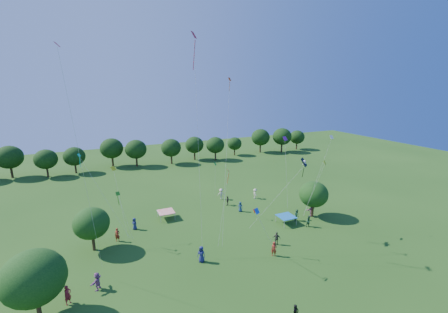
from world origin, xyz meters
TOP-DOWN VIEW (x-y plane):
  - near_tree_west at (-18.15, 10.24)m, footprint 4.89×4.89m
  - near_tree_north at (-13.85, 19.77)m, footprint 3.98×3.98m
  - near_tree_east at (15.18, 16.56)m, footprint 4.08×4.08m
  - treeline at (-1.73, 55.43)m, footprint 88.01×8.77m
  - tent_red_stripe at (-4.25, 24.57)m, footprint 2.20×2.20m
  - tent_blue at (10.36, 16.25)m, footprint 2.20×2.20m
  - crowd_person_0 at (6.48, 22.39)m, footprint 0.83×0.80m
  - crowd_person_1 at (-16.12, 11.20)m, footprint 0.78×0.76m
  - crowd_person_2 at (12.25, 16.33)m, footprint 0.94×0.75m
  - crowd_person_3 at (5.87, 28.13)m, footprint 1.32×0.96m
  - crowd_person_4 at (5.78, 25.39)m, footprint 0.89×0.94m
  - crowd_person_5 at (-13.72, 12.19)m, footprint 1.35×1.69m
  - crowd_person_6 at (-8.83, 23.04)m, footprint 0.80×0.89m
  - crowd_person_7 at (4.35, 10.17)m, footprint 0.75×0.69m
  - crowd_person_8 at (12.55, 14.16)m, footprint 0.84×0.54m
  - crowd_person_9 at (11.17, 26.08)m, footprint 0.68×1.18m
  - crowd_person_10 at (6.02, 12.10)m, footprint 1.02×0.87m
  - crowd_person_11 at (15.15, 16.75)m, footprint 1.89×1.01m
  - crowd_person_12 at (-3.38, 12.42)m, footprint 0.98×0.96m
  - crowd_person_13 at (-11.18, 20.71)m, footprint 0.75×0.65m
  - pirate_kite at (9.77, 12.72)m, footprint 6.73×2.73m
  - red_high_kite at (-2.44, 15.83)m, footprint 1.07×3.65m
  - small_kite_0 at (1.63, 9.15)m, footprint 3.56×2.01m
  - small_kite_1 at (-0.07, 13.25)m, footprint 1.77×1.04m
  - small_kite_2 at (-10.77, 21.46)m, footprint 1.07×4.10m
  - small_kite_3 at (2.74, 23.09)m, footprint 1.05×2.47m
  - small_kite_4 at (1.48, 8.86)m, footprint 3.50×2.14m
  - small_kite_5 at (11.25, 18.38)m, footprint 1.05×0.79m
  - small_kite_6 at (14.05, 13.71)m, footprint 2.31×1.97m
  - small_kite_7 at (-13.41, 21.56)m, footprint 4.66×4.37m
  - small_kite_8 at (-14.02, 10.47)m, footprint 1.45×4.96m
  - small_kite_9 at (1.00, 15.23)m, footprint 2.95×4.19m
  - small_kite_10 at (12.89, 12.96)m, footprint 1.05×2.74m
  - small_kite_11 at (-10.68, 18.98)m, footprint 1.41×1.41m

SIDE VIEW (x-z plane):
  - crowd_person_0 at x=6.48m, z-range 0.00..1.52m
  - crowd_person_4 at x=5.78m, z-range 0.00..1.52m
  - crowd_person_8 at x=12.55m, z-range 0.00..1.59m
  - crowd_person_6 at x=-8.83m, z-range 0.00..1.60m
  - crowd_person_10 at x=6.02m, z-range 0.00..1.60m
  - crowd_person_2 at x=12.25m, z-range 0.00..1.67m
  - crowd_person_7 at x=4.35m, z-range 0.00..1.68m
  - crowd_person_9 at x=11.17m, z-range 0.00..1.71m
  - crowd_person_13 at x=-11.18m, z-range 0.00..1.71m
  - crowd_person_5 at x=-13.72m, z-range 0.00..1.74m
  - crowd_person_1 at x=-16.12m, z-range 0.00..1.78m
  - crowd_person_12 at x=-3.38m, z-range 0.00..1.81m
  - crowd_person_3 at x=5.87m, z-range 0.00..1.85m
  - crowd_person_11 at x=15.15m, z-range 0.00..1.92m
  - tent_red_stripe at x=-4.25m, z-range 0.49..1.59m
  - tent_blue at x=10.36m, z-range 0.49..1.59m
  - near_tree_north at x=-13.85m, z-range 0.77..5.91m
  - near_tree_east at x=15.18m, z-range 0.78..6.02m
  - near_tree_west at x=-18.15m, z-range 0.80..6.81m
  - treeline at x=-1.73m, z-range 0.70..7.48m
  - small_kite_0 at x=1.63m, z-range 2.91..8.32m
  - small_kite_11 at x=-10.68m, z-range 3.04..8.59m
  - small_kite_4 at x=1.48m, z-range 3.16..8.69m
  - small_kite_3 at x=2.74m, z-range 3.26..9.92m
  - small_kite_2 at x=-10.77m, z-range 3.81..11.58m
  - small_kite_1 at x=-0.07m, z-range 3.58..11.98m
  - small_kite_10 at x=12.89m, z-range 3.97..12.17m
  - small_kite_7 at x=-13.41m, z-range 3.65..13.26m
  - pirate_kite at x=9.77m, z-range 5.07..13.84m
  - small_kite_6 at x=14.05m, z-range 4.35..15.48m
  - small_kite_5 at x=11.25m, z-range 4.82..15.23m
  - small_kite_9 at x=1.00m, z-range 5.15..23.21m
  - small_kite_8 at x=-14.02m, z-range 4.69..24.72m
  - red_high_kite at x=-2.44m, z-range 8.52..31.12m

